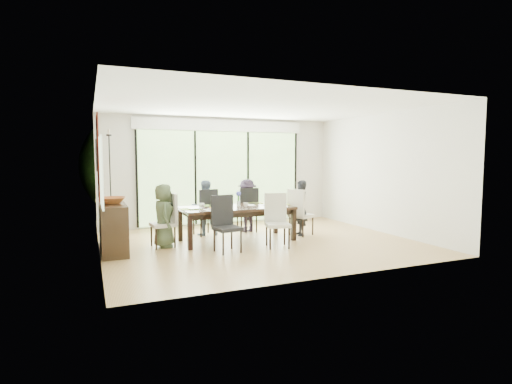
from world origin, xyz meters
name	(u,v)px	position (x,y,z in m)	size (l,w,h in m)	color
floor	(261,243)	(0.00, 0.00, -0.01)	(6.00, 5.00, 0.01)	olive
ceiling	(261,106)	(0.00, 0.00, 2.71)	(6.00, 5.00, 0.01)	white
wall_back	(222,171)	(0.00, 2.51, 1.35)	(6.00, 0.02, 2.70)	beige
wall_front	(333,183)	(0.00, -2.51, 1.35)	(6.00, 0.02, 2.70)	silver
wall_left	(97,179)	(-3.01, 0.00, 1.35)	(0.02, 5.00, 2.70)	white
wall_right	(383,173)	(3.01, 0.00, 1.35)	(0.02, 5.00, 2.70)	beige
glass_doors	(222,177)	(0.00, 2.47, 1.20)	(4.20, 0.02, 2.30)	#598C3F
blinds_header	(222,126)	(0.00, 2.46, 2.50)	(4.40, 0.06, 0.28)	white
mullion_a	(137,179)	(-2.10, 2.46, 1.20)	(0.05, 0.04, 2.30)	black
mullion_b	(195,178)	(-0.70, 2.46, 1.20)	(0.05, 0.04, 2.30)	black
mullion_c	(248,177)	(0.70, 2.46, 1.20)	(0.05, 0.04, 2.30)	black
mullion_d	(295,176)	(2.10, 2.46, 1.20)	(0.05, 0.04, 2.30)	black
side_window	(101,172)	(-2.97, -1.20, 1.50)	(0.02, 0.90, 1.00)	#8CAD7F
deck	(212,220)	(0.00, 3.40, -0.05)	(6.00, 1.80, 0.10)	brown
rail_top	(204,196)	(0.00, 4.20, 0.55)	(6.00, 0.08, 0.06)	brown
foliage_left	(137,166)	(-1.80, 5.20, 1.44)	(3.20, 3.20, 3.20)	#14380F
foliage_mid	(203,154)	(0.40, 5.80, 1.80)	(4.00, 4.00, 4.00)	#14380F
foliage_right	(262,171)	(2.20, 5.00, 1.26)	(2.80, 2.80, 2.80)	#14380F
foliage_far	(169,160)	(-0.60, 6.50, 1.62)	(3.60, 3.60, 3.60)	#14380F
table_top	(237,208)	(-0.37, 0.38, 0.67)	(2.25, 1.03, 0.06)	black
table_apron	(237,212)	(-0.37, 0.38, 0.59)	(2.06, 0.84, 0.09)	black
table_leg_fl	(190,233)	(-1.45, -0.05, 0.32)	(0.08, 0.08, 0.65)	black
table_leg_fr	(294,225)	(0.71, -0.05, 0.32)	(0.08, 0.08, 0.65)	black
table_leg_bl	(180,225)	(-1.45, 0.81, 0.32)	(0.08, 0.08, 0.65)	black
table_leg_br	(276,219)	(0.71, 0.81, 0.32)	(0.08, 0.08, 0.65)	black
chair_left_end	(163,220)	(-1.87, 0.38, 0.51)	(0.43, 0.43, 1.03)	beige
chair_right_end	(301,212)	(1.13, 0.38, 0.51)	(0.43, 0.43, 1.03)	beige
chair_far_left	(204,212)	(-0.82, 1.23, 0.51)	(0.43, 0.43, 1.03)	black
chair_far_right	(247,209)	(0.18, 1.23, 0.51)	(0.43, 0.43, 1.03)	black
chair_near_left	(227,224)	(-0.87, -0.49, 0.51)	(0.43, 0.43, 1.03)	black
chair_near_right	(278,220)	(0.13, -0.49, 0.51)	(0.43, 0.43, 1.03)	beige
person_left_end	(164,216)	(-1.85, 0.38, 0.60)	(0.56, 0.35, 1.21)	#435236
person_right_end	(301,208)	(1.11, 0.38, 0.60)	(0.56, 0.35, 1.21)	black
person_far_left	(205,208)	(-0.82, 1.21, 0.60)	(0.56, 0.35, 1.21)	slate
person_far_right	(247,206)	(0.18, 1.21, 0.60)	(0.56, 0.35, 1.21)	black
placemat_left	(191,209)	(-1.32, 0.38, 0.70)	(0.41, 0.30, 0.01)	#82A93C
placemat_right	(279,204)	(0.58, 0.38, 0.70)	(0.41, 0.30, 0.01)	#8EA039
placemat_far_l	(210,205)	(-0.82, 0.78, 0.70)	(0.41, 0.30, 0.01)	#77A73B
placemat_far_r	(254,203)	(0.18, 0.78, 0.70)	(0.41, 0.30, 0.01)	#A3BC43
placemat_paper	(215,210)	(-0.92, 0.08, 0.70)	(0.41, 0.30, 0.01)	white
tablet_far_l	(215,205)	(-0.72, 0.73, 0.71)	(0.24, 0.17, 0.01)	black
tablet_far_r	(253,203)	(0.13, 0.73, 0.71)	(0.22, 0.16, 0.01)	black
papers	(269,205)	(0.33, 0.33, 0.70)	(0.28, 0.21, 0.00)	white
platter_base	(215,209)	(-0.92, 0.08, 0.72)	(0.24, 0.24, 0.02)	white
platter_snacks	(215,208)	(-0.92, 0.08, 0.74)	(0.19, 0.19, 0.01)	orange
vase	(238,204)	(-0.32, 0.43, 0.76)	(0.07, 0.07, 0.11)	silver
hyacinth_stems	(238,198)	(-0.32, 0.43, 0.87)	(0.04, 0.04, 0.15)	#337226
hyacinth_blooms	(238,194)	(-0.32, 0.43, 0.96)	(0.10, 0.10, 0.10)	#5155CB
laptop	(197,209)	(-1.22, 0.28, 0.71)	(0.31, 0.20, 0.02)	silver
cup_a	(202,205)	(-1.07, 0.53, 0.75)	(0.12, 0.12, 0.09)	white
cup_b	(246,205)	(-0.22, 0.28, 0.74)	(0.09, 0.09, 0.09)	white
cup_c	(271,202)	(0.43, 0.48, 0.75)	(0.12, 0.12, 0.09)	white
book	(247,205)	(-0.12, 0.43, 0.71)	(0.15, 0.21, 0.02)	white
sideboard	(113,227)	(-2.76, 0.45, 0.44)	(0.44, 1.56, 0.88)	black
bowl	(112,200)	(-2.76, 0.35, 0.93)	(0.46, 0.46, 0.11)	brown
candlestick_base	(111,200)	(-2.76, 0.80, 0.90)	(0.10, 0.10, 0.04)	black
candlestick_shaft	(110,168)	(-2.76, 0.80, 1.51)	(0.02, 0.02, 1.22)	black
candlestick_pan	(109,135)	(-2.76, 0.80, 2.12)	(0.10, 0.10, 0.03)	black
candle	(109,132)	(-2.76, 0.80, 2.18)	(0.04, 0.04, 0.10)	silver
tapestry	(98,158)	(-2.97, 0.40, 1.70)	(0.02, 1.00, 1.50)	maroon
art_frame	(97,155)	(-2.97, 1.70, 1.75)	(0.03, 0.55, 0.65)	black
art_canvas	(98,155)	(-2.95, 1.70, 1.75)	(0.01, 0.45, 0.55)	#18464F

